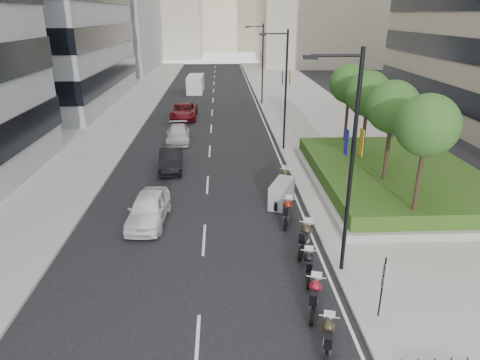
{
  "coord_description": "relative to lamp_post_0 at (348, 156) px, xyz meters",
  "views": [
    {
      "loc": [
        -0.62,
        -14.0,
        10.05
      ],
      "look_at": [
        0.34,
        6.57,
        2.0
      ],
      "focal_mm": 32.0,
      "sensor_mm": 36.0,
      "label": 1
    }
  ],
  "objects": [
    {
      "name": "tree_0",
      "position": [
        4.36,
        3.0,
        0.36
      ],
      "size": [
        2.8,
        2.8,
        6.3
      ],
      "color": "#332319",
      "rests_on": "planter"
    },
    {
      "name": "motorcycle_2",
      "position": [
        -1.31,
        -0.34,
        -4.53
      ],
      "size": [
        0.67,
        2.0,
        1.0
      ],
      "rotation": [
        0.0,
        0.0,
        1.39
      ],
      "color": "black",
      "rests_on": "ground"
    },
    {
      "name": "ground",
      "position": [
        -4.14,
        -1.0,
        -5.07
      ],
      "size": [
        160.0,
        160.0,
        0.0
      ],
      "primitive_type": "plane",
      "color": "black",
      "rests_on": "ground"
    },
    {
      "name": "delivery_van",
      "position": [
        -8.06,
        43.72,
        -4.03
      ],
      "size": [
        2.21,
        5.35,
        2.22
      ],
      "rotation": [
        0.0,
        0.0,
        -0.04
      ],
      "color": "silver",
      "rests_on": "ground"
    },
    {
      "name": "car_d",
      "position": [
        -8.44,
        28.19,
        -4.3
      ],
      "size": [
        2.56,
        5.49,
        1.52
      ],
      "primitive_type": "imported",
      "rotation": [
        0.0,
        0.0,
        -0.01
      ],
      "color": "#580A11",
      "rests_on": "ground"
    },
    {
      "name": "parking_sign",
      "position": [
        0.66,
        -3.0,
        -3.61
      ],
      "size": [
        0.06,
        0.32,
        2.5
      ],
      "color": "black",
      "rests_on": "ground"
    },
    {
      "name": "sidewalk_right",
      "position": [
        4.86,
        29.0,
        -4.99
      ],
      "size": [
        10.0,
        100.0,
        0.15
      ],
      "primitive_type": "cube",
      "color": "#9E9B93",
      "rests_on": "ground"
    },
    {
      "name": "motorcycle_4",
      "position": [
        -1.44,
        4.58,
        -4.46
      ],
      "size": [
        0.87,
        2.21,
        1.12
      ],
      "rotation": [
        0.0,
        0.0,
        1.31
      ],
      "color": "black",
      "rests_on": "ground"
    },
    {
      "name": "lamp_post_1",
      "position": [
        0.0,
        17.0,
        0.0
      ],
      "size": [
        2.34,
        0.45,
        9.0
      ],
      "color": "black",
      "rests_on": "ground"
    },
    {
      "name": "tree_3",
      "position": [
        4.36,
        15.0,
        0.36
      ],
      "size": [
        2.8,
        2.8,
        6.3
      ],
      "color": "#332319",
      "rests_on": "planter"
    },
    {
      "name": "motorcycle_1",
      "position": [
        -1.5,
        -2.38,
        -4.49
      ],
      "size": [
        0.87,
        2.1,
        1.07
      ],
      "rotation": [
        0.0,
        0.0,
        1.28
      ],
      "color": "black",
      "rests_on": "ground"
    },
    {
      "name": "lamp_post_2",
      "position": [
        0.0,
        35.0,
        0.0
      ],
      "size": [
        2.34,
        0.45,
        9.0
      ],
      "color": "black",
      "rests_on": "ground"
    },
    {
      "name": "sidewalk_left",
      "position": [
        -16.14,
        29.0,
        -4.99
      ],
      "size": [
        8.0,
        100.0,
        0.15
      ],
      "primitive_type": "cube",
      "color": "#9E9B93",
      "rests_on": "ground"
    },
    {
      "name": "planter",
      "position": [
        5.86,
        9.0,
        -4.72
      ],
      "size": [
        10.0,
        14.0,
        0.4
      ],
      "primitive_type": "cube",
      "color": "#A09C95",
      "rests_on": "sidewalk_right"
    },
    {
      "name": "tree_1",
      "position": [
        4.36,
        7.0,
        0.36
      ],
      "size": [
        2.8,
        2.8,
        6.3
      ],
      "color": "#332319",
      "rests_on": "planter"
    },
    {
      "name": "lane_centre",
      "position": [
        -5.64,
        29.0,
        -5.06
      ],
      "size": [
        0.12,
        100.0,
        0.01
      ],
      "primitive_type": "cube",
      "color": "silver",
      "rests_on": "ground"
    },
    {
      "name": "lamp_post_0",
      "position": [
        0.0,
        0.0,
        0.0
      ],
      "size": [
        2.34,
        0.45,
        9.0
      ],
      "color": "black",
      "rests_on": "ground"
    },
    {
      "name": "car_a",
      "position": [
        -8.51,
        4.95,
        -4.3
      ],
      "size": [
        2.03,
        4.58,
        1.53
      ],
      "primitive_type": "imported",
      "rotation": [
        0.0,
        0.0,
        -0.05
      ],
      "color": "white",
      "rests_on": "ground"
    },
    {
      "name": "car_c",
      "position": [
        -8.31,
        19.77,
        -4.4
      ],
      "size": [
        2.16,
        4.72,
        1.34
      ],
      "primitive_type": "imported",
      "rotation": [
        0.0,
        0.0,
        0.06
      ],
      "color": "#B5B5B7",
      "rests_on": "ground"
    },
    {
      "name": "lane_edge",
      "position": [
        -0.44,
        29.0,
        -5.06
      ],
      "size": [
        0.12,
        100.0,
        0.01
      ],
      "primitive_type": "cube",
      "color": "silver",
      "rests_on": "ground"
    },
    {
      "name": "tree_2",
      "position": [
        4.36,
        11.0,
        0.36
      ],
      "size": [
        2.8,
        2.8,
        6.3
      ],
      "color": "#332319",
      "rests_on": "planter"
    },
    {
      "name": "hedge",
      "position": [
        5.86,
        9.0,
        -4.12
      ],
      "size": [
        9.4,
        13.4,
        0.8
      ],
      "primitive_type": "cube",
      "color": "#214012",
      "rests_on": "planter"
    },
    {
      "name": "motorcycle_3",
      "position": [
        -1.05,
        1.78,
        -4.44
      ],
      "size": [
        1.08,
        2.22,
        1.17
      ],
      "rotation": [
        0.0,
        0.0,
        1.19
      ],
      "color": "black",
      "rests_on": "ground"
    },
    {
      "name": "car_b",
      "position": [
        -8.19,
        13.02,
        -4.35
      ],
      "size": [
        1.81,
        4.44,
        1.43
      ],
      "primitive_type": "imported",
      "rotation": [
        0.0,
        0.0,
        0.07
      ],
      "color": "black",
      "rests_on": "ground"
    },
    {
      "name": "motorcycle_6",
      "position": [
        -0.94,
        9.05,
        -4.46
      ],
      "size": [
        1.0,
        2.18,
        1.13
      ],
      "rotation": [
        0.0,
        0.0,
        1.23
      ],
      "color": "black",
      "rests_on": "ground"
    },
    {
      "name": "motorcycle_0",
      "position": [
        -1.5,
        -4.41,
        -4.54
      ],
      "size": [
        0.78,
        1.94,
        0.99
      ],
      "rotation": [
        0.0,
        0.0,
        1.3
      ],
      "color": "black",
      "rests_on": "ground"
    },
    {
      "name": "motorcycle_5",
      "position": [
        -1.42,
        6.77,
        -4.38
      ],
      "size": [
        1.72,
        2.44,
        1.37
      ],
      "rotation": [
        0.0,
        0.0,
        1.17
      ],
      "color": "black",
      "rests_on": "ground"
    }
  ]
}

